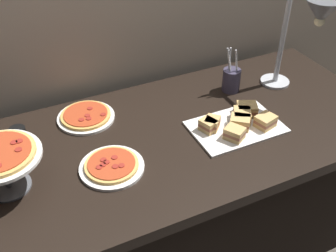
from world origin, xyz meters
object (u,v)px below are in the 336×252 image
at_px(heat_lamp, 313,21).
at_px(pizza_plate_front, 112,166).
at_px(pizza_plate_raised_stand, 0,158).
at_px(pizza_plate_center, 86,116).
at_px(sauce_cup_near, 18,132).
at_px(utensil_holder, 231,79).
at_px(sandwich_platter, 238,123).

relative_size(heat_lamp, pizza_plate_front, 2.02).
relative_size(heat_lamp, pizza_plate_raised_stand, 1.75).
bearing_deg(pizza_plate_raised_stand, pizza_plate_center, 38.00).
bearing_deg(sauce_cup_near, pizza_plate_center, 0.03).
distance_m(sauce_cup_near, utensil_holder, 0.98).
bearing_deg(heat_lamp, pizza_plate_front, -174.70).
height_order(pizza_plate_front, utensil_holder, utensil_holder).
distance_m(pizza_plate_front, pizza_plate_center, 0.35).
height_order(pizza_plate_center, sauce_cup_near, sauce_cup_near).
height_order(pizza_plate_center, sandwich_platter, sandwich_platter).
xyz_separation_m(heat_lamp, sauce_cup_near, (-1.21, 0.26, -0.36)).
bearing_deg(pizza_plate_raised_stand, pizza_plate_front, -10.24).
bearing_deg(pizza_plate_center, heat_lamp, -15.77).
relative_size(pizza_plate_front, utensil_holder, 1.07).
relative_size(pizza_plate_front, pizza_plate_raised_stand, 0.87).
bearing_deg(utensil_holder, sauce_cup_near, 175.84).
xyz_separation_m(pizza_plate_front, utensil_holder, (0.69, 0.28, 0.05)).
xyz_separation_m(sandwich_platter, sauce_cup_near, (-0.84, 0.33, -0.00)).
xyz_separation_m(heat_lamp, sandwich_platter, (-0.37, -0.07, -0.36)).
distance_m(heat_lamp, pizza_plate_raised_stand, 1.31).
bearing_deg(pizza_plate_raised_stand, heat_lamp, 0.95).
relative_size(sauce_cup_near, utensil_holder, 0.29).
distance_m(pizza_plate_center, sauce_cup_near, 0.29).
bearing_deg(pizza_plate_raised_stand, sandwich_platter, -3.19).
xyz_separation_m(pizza_plate_center, utensil_holder, (0.69, -0.07, 0.05)).
distance_m(pizza_plate_raised_stand, sauce_cup_near, 0.31).
relative_size(heat_lamp, pizza_plate_center, 1.99).
height_order(pizza_plate_center, pizza_plate_raised_stand, pizza_plate_raised_stand).
height_order(pizza_plate_front, pizza_plate_center, same).
bearing_deg(utensil_holder, pizza_plate_center, 174.12).
bearing_deg(pizza_plate_front, pizza_plate_raised_stand, 169.76).
bearing_deg(sauce_cup_near, heat_lamp, -12.18).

